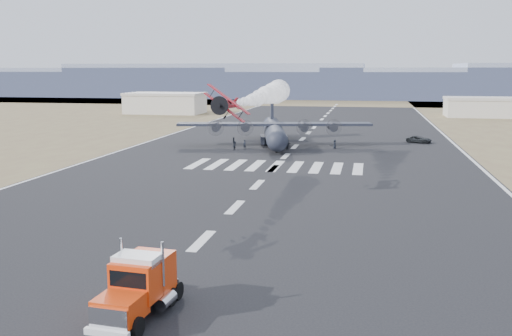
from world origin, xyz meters
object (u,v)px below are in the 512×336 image
(aerobatic_biplane, at_px, (226,104))
(crew_e, at_px, (335,144))
(transport_aircraft, at_px, (274,130))
(crew_d, at_px, (234,142))
(crew_c, at_px, (282,142))
(crew_f, at_px, (287,144))
(crew_g, at_px, (275,144))
(hangar_left, at_px, (165,103))
(support_vehicle, at_px, (419,139))
(crew_b, at_px, (235,146))
(crew_h, at_px, (265,143))
(semi_truck, at_px, (139,285))
(crew_a, at_px, (245,145))
(hangar_right, at_px, (480,107))

(aerobatic_biplane, distance_m, crew_e, 44.40)
(transport_aircraft, height_order, crew_d, transport_aircraft)
(aerobatic_biplane, height_order, crew_c, aerobatic_biplane)
(crew_c, bearing_deg, transport_aircraft, -120.58)
(crew_f, bearing_deg, transport_aircraft, 45.98)
(crew_g, bearing_deg, crew_d, -126.67)
(hangar_left, bearing_deg, support_vehicle, -39.92)
(transport_aircraft, bearing_deg, crew_d, -162.02)
(crew_b, xyz_separation_m, crew_h, (4.75, 3.74, 0.13))
(semi_truck, bearing_deg, support_vehicle, 79.93)
(crew_d, height_order, crew_h, crew_h)
(transport_aircraft, relative_size, crew_g, 22.87)
(crew_d, bearing_deg, transport_aircraft, 99.93)
(transport_aircraft, distance_m, crew_e, 12.33)
(transport_aircraft, height_order, crew_g, transport_aircraft)
(hangar_left, height_order, crew_f, hangar_left)
(crew_b, distance_m, crew_d, 5.21)
(semi_truck, bearing_deg, crew_e, 89.45)
(aerobatic_biplane, height_order, crew_f, aerobatic_biplane)
(semi_truck, bearing_deg, crew_a, 102.07)
(crew_f, bearing_deg, support_vehicle, -43.04)
(aerobatic_biplane, relative_size, crew_d, 3.03)
(aerobatic_biplane, relative_size, transport_aircraft, 0.14)
(crew_a, distance_m, crew_f, 7.64)
(crew_c, relative_size, crew_h, 0.88)
(crew_a, height_order, crew_g, crew_a)
(crew_f, relative_size, crew_g, 1.15)
(crew_a, bearing_deg, aerobatic_biplane, -59.54)
(hangar_right, bearing_deg, crew_a, -123.19)
(hangar_right, bearing_deg, semi_truck, -106.55)
(crew_b, bearing_deg, crew_f, -46.92)
(semi_truck, distance_m, crew_e, 73.93)
(hangar_right, xyz_separation_m, aerobatic_biplane, (-48.01, -121.36, 7.30))
(semi_truck, height_order, crew_c, semi_truck)
(hangar_left, xyz_separation_m, crew_g, (48.85, -76.11, -2.62))
(aerobatic_biplane, bearing_deg, crew_g, 94.35)
(crew_h, bearing_deg, crew_e, 5.92)
(support_vehicle, xyz_separation_m, crew_e, (-15.61, -11.29, 0.12))
(crew_c, bearing_deg, semi_truck, 29.00)
(hangar_left, relative_size, crew_b, 15.50)
(crew_b, bearing_deg, crew_c, -25.85)
(crew_b, bearing_deg, semi_truck, -145.85)
(semi_truck, distance_m, aerobatic_biplane, 32.52)
(support_vehicle, distance_m, crew_h, 30.95)
(aerobatic_biplane, distance_m, support_vehicle, 59.94)
(crew_e, bearing_deg, hangar_right, -16.18)
(aerobatic_biplane, relative_size, crew_f, 2.80)
(hangar_right, height_order, crew_a, hangar_right)
(support_vehicle, distance_m, crew_e, 19.26)
(crew_g, height_order, crew_h, crew_h)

